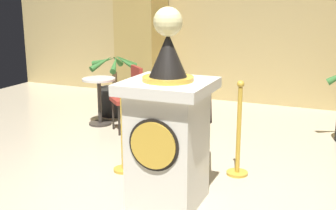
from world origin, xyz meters
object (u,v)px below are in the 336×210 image
object	(u,v)px
stanchion_near	(238,142)
pedestal_clock	(168,130)
potted_palm_left	(115,95)
cafe_table	(99,95)
stanchion_far	(123,142)
cafe_chair_red	(131,93)

from	to	relation	value
stanchion_near	pedestal_clock	bearing A→B (deg)	-116.27
potted_palm_left	cafe_table	distance (m)	0.67
potted_palm_left	stanchion_far	bearing A→B (deg)	-58.07
stanchion_far	potted_palm_left	xyz separation A→B (m)	(-1.34, 2.16, -0.03)
pedestal_clock	cafe_chair_red	xyz separation A→B (m)	(-1.41, 1.92, -0.16)
stanchion_near	cafe_chair_red	world-z (taller)	stanchion_near
stanchion_far	cafe_table	xyz separation A→B (m)	(-1.25, 1.51, 0.11)
cafe_table	stanchion_far	bearing A→B (deg)	-50.38
cafe_chair_red	pedestal_clock	bearing A→B (deg)	-53.70
stanchion_far	cafe_chair_red	size ratio (longest dim) A/B	1.05
cafe_table	pedestal_clock	bearing A→B (deg)	-45.04
potted_palm_left	cafe_chair_red	xyz separation A→B (m)	(0.70, -0.75, 0.25)
stanchion_near	potted_palm_left	xyz separation A→B (m)	(-2.57, 1.75, -0.06)
stanchion_near	potted_palm_left	bearing A→B (deg)	145.76
cafe_chair_red	stanchion_far	bearing A→B (deg)	-65.44
stanchion_far	pedestal_clock	bearing A→B (deg)	-33.65
stanchion_far	cafe_table	world-z (taller)	stanchion_far
stanchion_near	cafe_chair_red	size ratio (longest dim) A/B	1.12
potted_palm_left	cafe_table	bearing A→B (deg)	-81.58
pedestal_clock	cafe_chair_red	size ratio (longest dim) A/B	1.94
pedestal_clock	cafe_table	world-z (taller)	pedestal_clock
pedestal_clock	stanchion_near	bearing A→B (deg)	63.73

